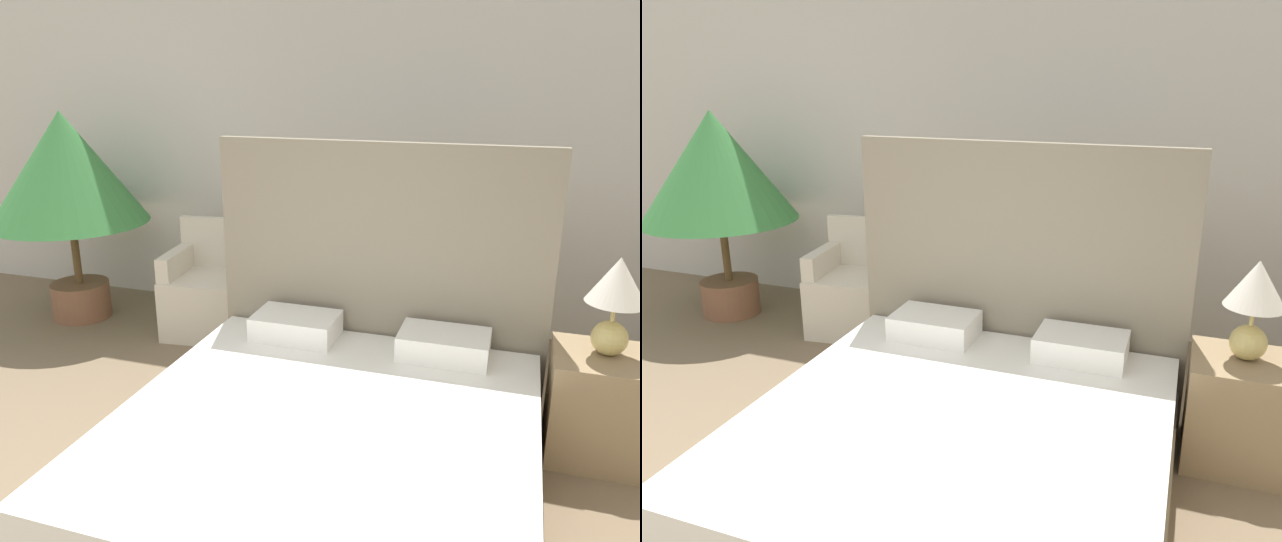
{
  "view_description": "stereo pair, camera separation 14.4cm",
  "coord_description": "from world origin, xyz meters",
  "views": [
    {
      "loc": [
        1.41,
        -1.1,
        1.91
      ],
      "look_at": [
        0.2,
        2.57,
        0.67
      ],
      "focal_mm": 35.0,
      "sensor_mm": 36.0,
      "label": 1
    },
    {
      "loc": [
        1.55,
        -1.05,
        1.91
      ],
      "look_at": [
        0.2,
        2.57,
        0.67
      ],
      "focal_mm": 35.0,
      "sensor_mm": 36.0,
      "label": 2
    }
  ],
  "objects": [
    {
      "name": "wall_back",
      "position": [
        0.0,
        3.55,
        1.45
      ],
      "size": [
        10.0,
        0.06,
        2.9
      ],
      "color": "silver",
      "rests_on": "ground_plane"
    },
    {
      "name": "table_lamp",
      "position": [
        1.89,
        2.05,
        0.88
      ],
      "size": [
        0.28,
        0.28,
        0.51
      ],
      "color": "tan",
      "rests_on": "nightstand"
    },
    {
      "name": "armchair_near_window_left",
      "position": [
        -0.75,
        2.87,
        0.29
      ],
      "size": [
        0.72,
        0.64,
        0.84
      ],
      "rotation": [
        0.0,
        0.0,
        0.12
      ],
      "color": "beige",
      "rests_on": "ground_plane"
    },
    {
      "name": "nightstand",
      "position": [
        1.9,
        2.03,
        0.28
      ],
      "size": [
        0.54,
        0.47,
        0.56
      ],
      "color": "#937A56",
      "rests_on": "ground_plane"
    },
    {
      "name": "side_table",
      "position": [
        -0.26,
        2.85,
        0.22
      ],
      "size": [
        0.3,
        0.3,
        0.43
      ],
      "color": "gold",
      "rests_on": "ground_plane"
    },
    {
      "name": "potted_palm",
      "position": [
        -1.93,
        2.82,
        1.17
      ],
      "size": [
        1.2,
        1.2,
        1.64
      ],
      "color": "brown",
      "rests_on": "ground_plane"
    },
    {
      "name": "bed",
      "position": [
        0.66,
        1.37,
        0.28
      ],
      "size": [
        1.93,
        2.03,
        1.55
      ],
      "color": "#8C7A5B",
      "rests_on": "ground_plane"
    },
    {
      "name": "armchair_near_window_right",
      "position": [
        0.24,
        2.87,
        0.29
      ],
      "size": [
        0.72,
        0.65,
        0.84
      ],
      "rotation": [
        0.0,
        0.0,
        -0.13
      ],
      "color": "beige",
      "rests_on": "ground_plane"
    }
  ]
}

